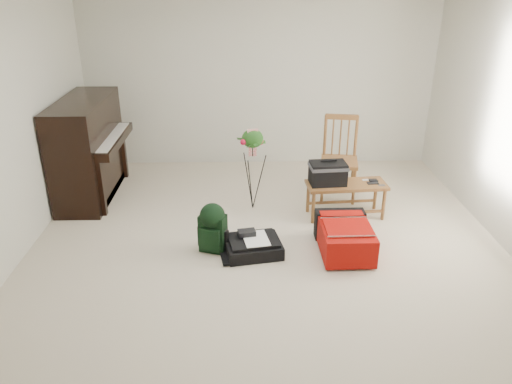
{
  "coord_description": "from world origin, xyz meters",
  "views": [
    {
      "loc": [
        -0.22,
        -4.39,
        2.7
      ],
      "look_at": [
        -0.11,
        0.35,
        0.57
      ],
      "focal_mm": 35.0,
      "sensor_mm": 36.0,
      "label": 1
    }
  ],
  "objects_px": {
    "red_suitcase": "(344,234)",
    "dining_chair": "(339,159)",
    "bench": "(334,176)",
    "flower_stand": "(253,170)",
    "green_backpack": "(213,225)",
    "piano": "(89,151)",
    "black_duffel": "(253,246)"
  },
  "relations": [
    {
      "from": "black_duffel",
      "to": "flower_stand",
      "type": "relative_size",
      "value": 0.61
    },
    {
      "from": "red_suitcase",
      "to": "dining_chair",
      "type": "bearing_deg",
      "value": 82.26
    },
    {
      "from": "bench",
      "to": "red_suitcase",
      "type": "relative_size",
      "value": 1.25
    },
    {
      "from": "bench",
      "to": "flower_stand",
      "type": "bearing_deg",
      "value": 161.85
    },
    {
      "from": "dining_chair",
      "to": "green_backpack",
      "type": "height_order",
      "value": "dining_chair"
    },
    {
      "from": "red_suitcase",
      "to": "black_duffel",
      "type": "height_order",
      "value": "red_suitcase"
    },
    {
      "from": "dining_chair",
      "to": "flower_stand",
      "type": "bearing_deg",
      "value": -153.92
    },
    {
      "from": "red_suitcase",
      "to": "flower_stand",
      "type": "xyz_separation_m",
      "value": [
        -0.93,
        1.01,
        0.33
      ]
    },
    {
      "from": "red_suitcase",
      "to": "green_backpack",
      "type": "height_order",
      "value": "green_backpack"
    },
    {
      "from": "piano",
      "to": "red_suitcase",
      "type": "height_order",
      "value": "piano"
    },
    {
      "from": "bench",
      "to": "black_duffel",
      "type": "height_order",
      "value": "bench"
    },
    {
      "from": "red_suitcase",
      "to": "flower_stand",
      "type": "distance_m",
      "value": 1.41
    },
    {
      "from": "green_backpack",
      "to": "dining_chair",
      "type": "bearing_deg",
      "value": 59.34
    },
    {
      "from": "bench",
      "to": "flower_stand",
      "type": "height_order",
      "value": "flower_stand"
    },
    {
      "from": "piano",
      "to": "red_suitcase",
      "type": "distance_m",
      "value": 3.35
    },
    {
      "from": "green_backpack",
      "to": "flower_stand",
      "type": "relative_size",
      "value": 0.51
    },
    {
      "from": "green_backpack",
      "to": "flower_stand",
      "type": "bearing_deg",
      "value": 84.99
    },
    {
      "from": "piano",
      "to": "green_backpack",
      "type": "relative_size",
      "value": 2.82
    },
    {
      "from": "red_suitcase",
      "to": "bench",
      "type": "bearing_deg",
      "value": 88.86
    },
    {
      "from": "piano",
      "to": "green_backpack",
      "type": "distance_m",
      "value": 2.21
    },
    {
      "from": "dining_chair",
      "to": "red_suitcase",
      "type": "xyz_separation_m",
      "value": [
        -0.16,
        -1.34,
        -0.34
      ]
    },
    {
      "from": "piano",
      "to": "bench",
      "type": "bearing_deg",
      "value": -12.81
    },
    {
      "from": "bench",
      "to": "green_backpack",
      "type": "xyz_separation_m",
      "value": [
        -1.36,
        -0.78,
        -0.21
      ]
    },
    {
      "from": "bench",
      "to": "dining_chair",
      "type": "relative_size",
      "value": 0.91
    },
    {
      "from": "black_duffel",
      "to": "green_backpack",
      "type": "distance_m",
      "value": 0.47
    },
    {
      "from": "bench",
      "to": "black_duffel",
      "type": "xyz_separation_m",
      "value": [
        -0.95,
        -0.85,
        -0.42
      ]
    },
    {
      "from": "bench",
      "to": "dining_chair",
      "type": "xyz_separation_m",
      "value": [
        0.16,
        0.55,
        0.0
      ]
    },
    {
      "from": "black_duffel",
      "to": "bench",
      "type": "bearing_deg",
      "value": 31.29
    },
    {
      "from": "bench",
      "to": "red_suitcase",
      "type": "bearing_deg",
      "value": -94.94
    },
    {
      "from": "black_duffel",
      "to": "green_backpack",
      "type": "bearing_deg",
      "value": 160.9
    },
    {
      "from": "piano",
      "to": "flower_stand",
      "type": "distance_m",
      "value": 2.11
    },
    {
      "from": "bench",
      "to": "red_suitcase",
      "type": "distance_m",
      "value": 0.85
    }
  ]
}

